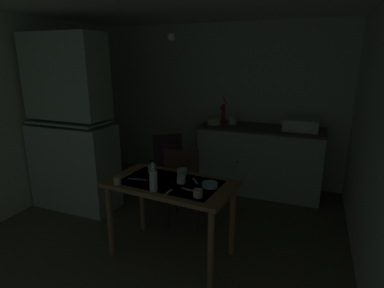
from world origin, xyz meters
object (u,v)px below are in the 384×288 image
at_px(sink_basin, 301,125).
at_px(chair_far_side, 184,185).
at_px(hutch_cabinet, 71,130).
at_px(chair_by_counter, 166,163).
at_px(dining_table, 171,193).
at_px(glass_bottle, 153,180).
at_px(mug_tall, 152,168).
at_px(serving_bowl_wide, 182,172).
at_px(hand_pump, 223,112).
at_px(mixing_bowl_counter, 214,121).

height_order(sink_basin, chair_far_side, sink_basin).
height_order(hutch_cabinet, chair_by_counter, hutch_cabinet).
xyz_separation_m(dining_table, glass_bottle, (-0.05, -0.23, 0.21)).
relative_size(dining_table, mug_tall, 14.33).
bearing_deg(sink_basin, serving_bowl_wide, -121.34).
xyz_separation_m(hand_pump, chair_by_counter, (-0.59, -0.69, -0.63)).
bearing_deg(hutch_cabinet, dining_table, -17.77).
relative_size(sink_basin, glass_bottle, 1.72).
height_order(chair_far_side, chair_by_counter, chair_far_side).
height_order(hand_pump, serving_bowl_wide, hand_pump).
bearing_deg(chair_far_side, mug_tall, -117.88).
bearing_deg(glass_bottle, hand_pump, 90.12).
xyz_separation_m(hutch_cabinet, serving_bowl_wide, (1.61, -0.29, -0.22)).
distance_m(chair_by_counter, serving_bowl_wide, 1.24).
relative_size(hand_pump, mug_tall, 4.60).
distance_m(serving_bowl_wide, glass_bottle, 0.46).
height_order(mixing_bowl_counter, chair_far_side, mixing_bowl_counter).
xyz_separation_m(hand_pump, chair_far_side, (-0.04, -1.35, -0.61)).
xyz_separation_m(hand_pump, mixing_bowl_counter, (-0.10, -0.10, -0.12)).
distance_m(hutch_cabinet, chair_by_counter, 1.29).
bearing_deg(hutch_cabinet, serving_bowl_wide, -10.28).
bearing_deg(serving_bowl_wide, dining_table, -96.10).
bearing_deg(mug_tall, serving_bowl_wide, 5.74).
xyz_separation_m(hand_pump, mug_tall, (-0.24, -1.71, -0.32)).
relative_size(sink_basin, serving_bowl_wide, 4.38).
height_order(hutch_cabinet, serving_bowl_wide, hutch_cabinet).
distance_m(dining_table, glass_bottle, 0.32).
bearing_deg(mixing_bowl_counter, hutch_cabinet, -137.87).
xyz_separation_m(chair_far_side, glass_bottle, (0.05, -0.78, 0.37)).
relative_size(chair_far_side, mug_tall, 11.12).
height_order(hand_pump, chair_by_counter, hand_pump).
distance_m(hand_pump, mixing_bowl_counter, 0.19).
relative_size(mug_tall, glass_bottle, 0.33).
bearing_deg(serving_bowl_wide, chair_far_side, 110.22).
bearing_deg(chair_by_counter, serving_bowl_wide, -56.13).
distance_m(hand_pump, mug_tall, 1.76).
height_order(mug_tall, glass_bottle, glass_bottle).
height_order(sink_basin, hand_pump, hand_pump).
relative_size(chair_far_side, serving_bowl_wide, 9.39).
height_order(chair_by_counter, serving_bowl_wide, chair_by_counter).
bearing_deg(dining_table, glass_bottle, -102.78).
distance_m(hutch_cabinet, chair_far_side, 1.57).
height_order(sink_basin, dining_table, sink_basin).
distance_m(dining_table, chair_far_side, 0.58).
relative_size(chair_far_side, glass_bottle, 3.68).
height_order(serving_bowl_wide, mug_tall, mug_tall).
distance_m(sink_basin, mixing_bowl_counter, 1.18).
relative_size(mixing_bowl_counter, chair_far_side, 0.22).
bearing_deg(mug_tall, hand_pump, 82.11).
bearing_deg(hutch_cabinet, mixing_bowl_counter, 42.13).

